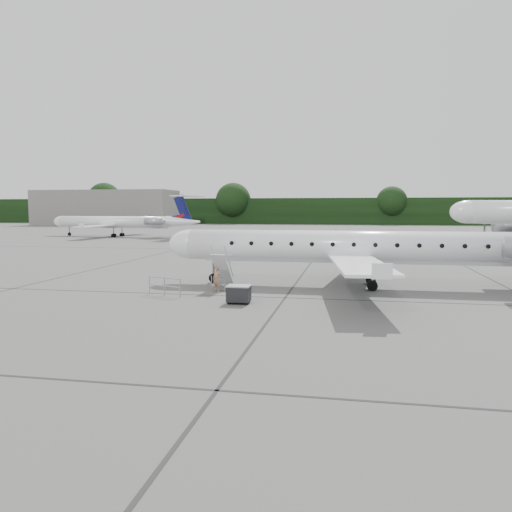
# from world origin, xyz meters

# --- Properties ---
(ground) EXTENTS (320.00, 320.00, 0.00)m
(ground) POSITION_xyz_m (0.00, 0.00, 0.00)
(ground) COLOR #5A5A58
(ground) RESTS_ON ground
(treeline) EXTENTS (260.00, 4.00, 8.00)m
(treeline) POSITION_xyz_m (0.00, 130.00, 4.00)
(treeline) COLOR black
(treeline) RESTS_ON ground
(terminal_building) EXTENTS (40.00, 14.00, 10.00)m
(terminal_building) POSITION_xyz_m (-70.00, 110.00, 5.00)
(terminal_building) COLOR slate
(terminal_building) RESTS_ON ground
(main_regional_jet) EXTENTS (27.03, 19.48, 6.92)m
(main_regional_jet) POSITION_xyz_m (-0.04, 7.27, 3.46)
(main_regional_jet) COLOR white
(main_regional_jet) RESTS_ON ground
(airstair) EXTENTS (0.85, 2.24, 2.17)m
(airstair) POSITION_xyz_m (-7.97, 5.15, 1.08)
(airstair) COLOR white
(airstair) RESTS_ON ground
(passenger) EXTENTS (0.65, 0.55, 1.51)m
(passenger) POSITION_xyz_m (-7.97, 3.88, 0.76)
(passenger) COLOR #9B7055
(passenger) RESTS_ON ground
(safety_railing) EXTENTS (2.10, 0.81, 1.00)m
(safety_railing) POSITION_xyz_m (-10.48, 2.03, 0.50)
(safety_railing) COLOR #989CA1
(safety_railing) RESTS_ON ground
(baggage_cart) EXTENTS (1.15, 0.94, 0.99)m
(baggage_cart) POSITION_xyz_m (-5.93, 0.61, 0.50)
(baggage_cart) COLOR black
(baggage_cart) RESTS_ON ground
(bg_regional_left) EXTENTS (28.73, 22.23, 6.98)m
(bg_regional_left) POSITION_xyz_m (-40.43, 55.44, 3.49)
(bg_regional_left) COLOR white
(bg_regional_left) RESTS_ON ground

